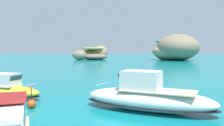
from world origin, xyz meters
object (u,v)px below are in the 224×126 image
motorboat_white (147,97)px  islet_large (174,49)px  islet_small (93,54)px  channel_buoy (31,103)px  motorboat_yellow (3,90)px

motorboat_white → islet_large: bearing=76.2°
islet_small → channel_buoy: bearing=-86.3°
islet_small → channel_buoy: 70.84m
motorboat_yellow → islet_large: bearing=66.9°
motorboat_white → motorboat_yellow: (-10.85, 3.18, -0.17)m
motorboat_white → motorboat_yellow: motorboat_white is taller
motorboat_white → motorboat_yellow: 11.31m
islet_large → islet_small: 28.89m
motorboat_white → islet_small: bearing=99.6°
motorboat_white → channel_buoy: size_ratio=5.93×
islet_small → motorboat_white: islet_small is taller
channel_buoy → islet_large: bearing=70.3°
islet_large → islet_small: bearing=173.3°
islet_large → motorboat_yellow: bearing=-113.1°
islet_small → motorboat_yellow: (1.17, -67.77, -1.29)m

